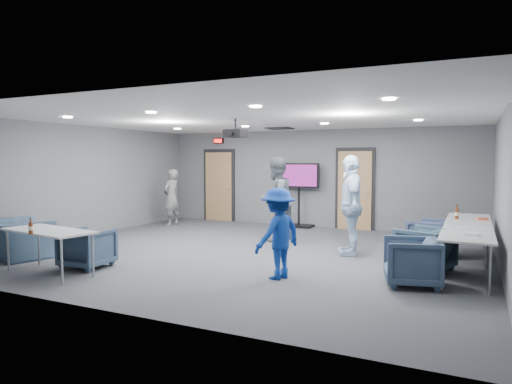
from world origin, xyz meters
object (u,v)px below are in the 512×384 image
at_px(person_a, 172,197).
at_px(chair_front_a, 88,248).
at_px(chair_right_c, 412,262).
at_px(chair_front_b, 18,239).
at_px(table_front_left, 49,233).
at_px(chair_right_a, 431,237).
at_px(chair_right_b, 425,249).
at_px(person_d, 278,233).
at_px(table_right_a, 468,221).
at_px(bottle_front, 31,228).
at_px(bottle_right, 457,214).
at_px(projector, 235,133).
at_px(table_right_b, 467,235).
at_px(tv_stand, 299,191).
at_px(person_b, 276,199).
at_px(person_c, 351,205).

relative_size(person_a, chair_front_a, 2.13).
distance_m(person_a, chair_right_c, 7.91).
xyz_separation_m(chair_front_b, table_front_left, (1.55, -0.60, 0.32)).
bearing_deg(chair_right_a, chair_front_b, -41.09).
bearing_deg(chair_right_b, table_front_left, -39.48).
bearing_deg(person_d, table_right_a, 159.22).
bearing_deg(chair_right_a, bottle_front, -27.64).
distance_m(bottle_right, projector, 4.59).
distance_m(table_right_a, bottle_front, 7.82).
relative_size(person_a, table_right_a, 0.86).
distance_m(person_a, chair_right_a, 7.19).
bearing_deg(table_front_left, table_right_b, 31.50).
relative_size(person_d, projector, 3.58).
height_order(tv_stand, projector, projector).
relative_size(person_d, tv_stand, 0.80).
bearing_deg(person_b, projector, 5.20).
height_order(chair_right_a, chair_front_a, chair_right_a).
bearing_deg(chair_front_a, chair_right_b, -159.76).
relative_size(person_b, tv_stand, 1.08).
bearing_deg(tv_stand, chair_front_a, -104.86).
relative_size(person_b, projector, 4.83).
relative_size(table_front_left, projector, 4.43).
distance_m(person_a, bottle_front, 6.15).
bearing_deg(bottle_right, chair_front_b, -153.46).
xyz_separation_m(chair_right_b, table_right_b, (0.65, -0.29, 0.32)).
height_order(chair_front_b, table_right_a, chair_front_b).
bearing_deg(person_b, chair_right_c, 65.96).
bearing_deg(table_right_a, person_b, 90.78).
relative_size(person_b, chair_front_b, 1.71).
bearing_deg(table_right_a, chair_right_c, 164.84).
relative_size(person_a, person_d, 1.12).
relative_size(person_c, table_right_b, 1.06).
bearing_deg(table_right_b, table_front_left, 113.06).
height_order(bottle_right, projector, projector).
bearing_deg(bottle_front, table_right_a, 39.22).
height_order(chair_right_c, table_right_b, table_right_b).
distance_m(chair_right_c, projector, 4.26).
bearing_deg(projector, table_front_left, -120.19).
relative_size(chair_front_a, bottle_right, 2.62).
bearing_deg(person_c, bottle_front, -64.76).
distance_m(chair_right_b, chair_front_b, 7.43).
distance_m(table_front_left, tv_stand, 7.00).
relative_size(chair_right_a, table_right_a, 0.41).
relative_size(person_d, table_front_left, 0.81).
relative_size(person_a, bottle_front, 6.26).
bearing_deg(person_a, chair_front_b, 3.98).
distance_m(person_d, chair_right_c, 2.04).
bearing_deg(table_right_a, person_c, 112.95).
distance_m(chair_right_a, chair_right_c, 2.50).
xyz_separation_m(person_b, projector, (-0.25, -1.51, 1.44)).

